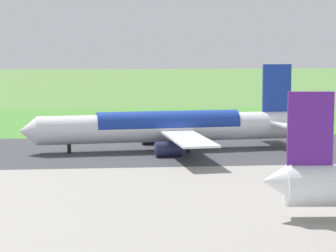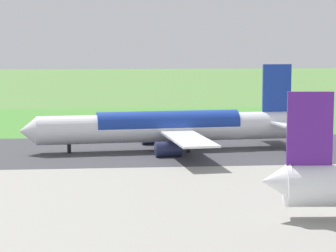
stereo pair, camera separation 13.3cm
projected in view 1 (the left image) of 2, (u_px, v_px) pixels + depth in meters
ground_plane at (236, 149)px, 126.85m from camera, size 800.00×800.00×0.00m
runway_asphalt at (236, 149)px, 126.85m from camera, size 600.00×35.37×0.06m
apron_concrete at (318, 214)px, 78.24m from camera, size 440.00×110.00×0.05m
grass_verge_foreground at (203, 123)px, 168.28m from camera, size 600.00×80.00×0.04m
airliner_main at (170, 127)px, 125.19m from camera, size 54.14×44.38×15.88m
no_stopping_sign at (195, 118)px, 165.67m from camera, size 0.60×0.10×2.71m
traffic_cone_orange at (163, 123)px, 166.68m from camera, size 0.40×0.40×0.55m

